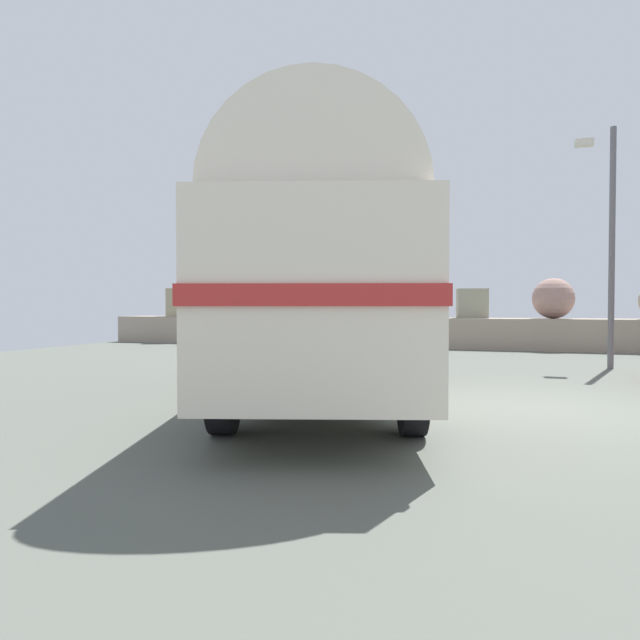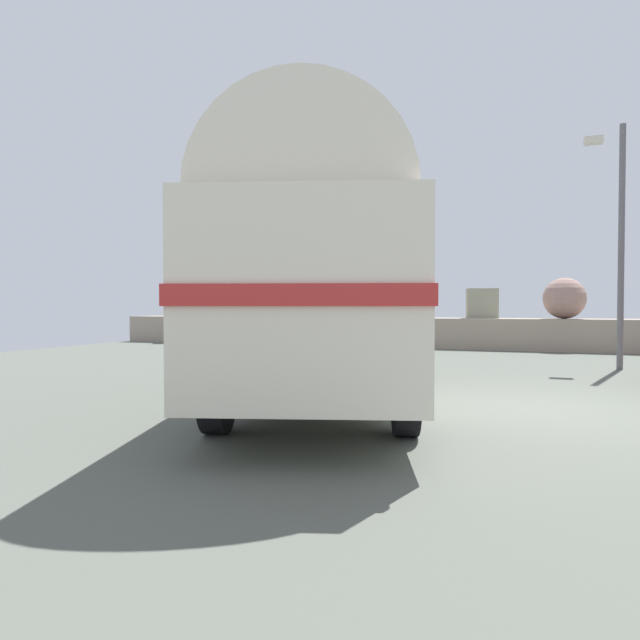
# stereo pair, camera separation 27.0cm
# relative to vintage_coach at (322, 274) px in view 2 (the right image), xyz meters

# --- Properties ---
(ground) EXTENTS (32.00, 26.00, 0.02)m
(ground) POSITION_rel_vintage_coach_xyz_m (3.13, 0.13, -2.04)
(ground) COLOR #545950
(breakwater) EXTENTS (31.36, 2.40, 2.50)m
(breakwater) POSITION_rel_vintage_coach_xyz_m (2.99, 11.92, -1.28)
(breakwater) COLOR gray
(breakwater) RESTS_ON ground
(vintage_coach) EXTENTS (4.71, 8.91, 3.70)m
(vintage_coach) POSITION_rel_vintage_coach_xyz_m (0.00, 0.00, 0.00)
(vintage_coach) COLOR black
(vintage_coach) RESTS_ON ground
(lamp_post) EXTENTS (0.81, 1.03, 5.82)m
(lamp_post) POSITION_rel_vintage_coach_xyz_m (5.29, 6.27, 1.26)
(lamp_post) COLOR #5B5B60
(lamp_post) RESTS_ON ground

